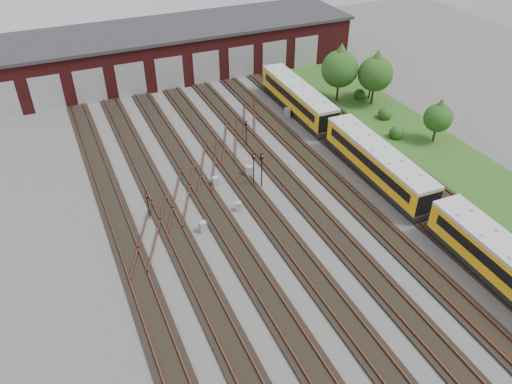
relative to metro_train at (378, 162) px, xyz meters
name	(u,v)px	position (x,y,z in m)	size (l,w,h in m)	color
ground	(313,240)	(-10.00, -5.44, -1.90)	(120.00, 120.00, 0.00)	#484643
track_network	(307,236)	(-10.17, -4.85, -1.79)	(30.40, 70.00, 0.33)	black
maintenance_shed	(171,50)	(-10.01, 34.54, 1.31)	(51.00, 12.50, 6.35)	#4B1213
grass_verge	(419,139)	(9.00, 4.56, -1.87)	(8.00, 55.00, 0.05)	#234717
metro_train	(378,162)	(0.00, 0.00, 0.00)	(3.06, 46.85, 3.06)	black
signal_mast_0	(148,203)	(-21.41, 2.90, -0.22)	(0.23, 0.21, 2.60)	black
signal_mast_1	(246,131)	(-8.89, 10.85, 0.02)	(0.28, 0.27, 2.99)	black
signal_mast_2	(262,166)	(-10.55, 3.37, 0.38)	(0.31, 0.29, 3.57)	black
signal_mast_3	(254,166)	(-11.18, 3.77, 0.32)	(0.27, 0.25, 3.48)	black
relay_cabinet_0	(203,227)	(-17.81, -0.68, -1.41)	(0.59, 0.49, 0.98)	#929597
relay_cabinet_1	(216,182)	(-14.47, 5.22, -1.41)	(0.58, 0.48, 0.96)	#929597
relay_cabinet_2	(239,206)	(-13.98, 0.79, -1.47)	(0.51, 0.43, 0.86)	#929597
relay_cabinet_3	(249,171)	(-10.90, 5.52, -1.35)	(0.65, 0.54, 1.08)	#929597
relay_cabinet_4	(287,113)	(-1.72, 15.30, -1.34)	(0.67, 0.56, 1.12)	#929597
tree_0	(340,65)	(6.00, 16.73, 2.85)	(4.46, 4.46, 7.39)	#311F16
tree_1	(372,74)	(10.17, 15.74, 1.32)	(3.02, 3.02, 5.00)	#311F16
tree_2	(376,70)	(9.43, 14.17, 2.56)	(4.18, 4.18, 6.93)	#311F16
tree_3	(439,115)	(10.04, 3.55, 1.33)	(3.03, 3.03, 5.02)	#311F16
bush_0	(397,131)	(6.91, 5.87, -1.09)	(1.61, 1.61, 1.61)	#1B4513
bush_1	(385,112)	(8.53, 10.25, -1.09)	(1.61, 1.61, 1.61)	#1B4513
bush_2	(360,93)	(9.11, 16.32, -1.20)	(1.38, 1.38, 1.38)	#1B4513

